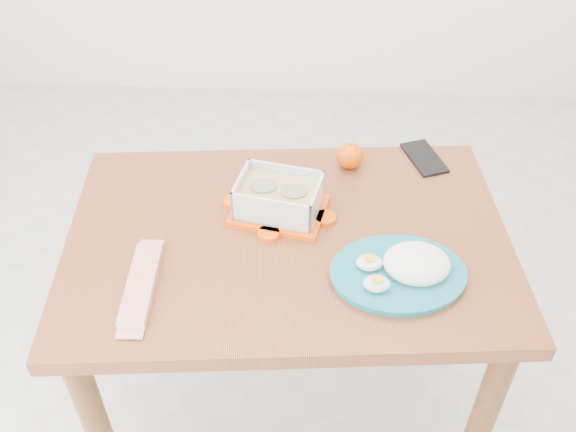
{
  "coord_description": "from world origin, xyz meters",
  "views": [
    {
      "loc": [
        0.1,
        -1.25,
        1.78
      ],
      "look_at": [
        0.05,
        -0.17,
        0.81
      ],
      "focal_mm": 40.0,
      "sensor_mm": 36.0,
      "label": 1
    }
  ],
  "objects_px": {
    "rice_plate": "(404,268)",
    "smartphone": "(424,158)",
    "dining_table": "(288,270)",
    "orange_fruit": "(350,156)",
    "food_container": "(279,198)"
  },
  "relations": [
    {
      "from": "food_container",
      "to": "orange_fruit",
      "type": "distance_m",
      "value": 0.26
    },
    {
      "from": "rice_plate",
      "to": "smartphone",
      "type": "height_order",
      "value": "rice_plate"
    },
    {
      "from": "dining_table",
      "to": "orange_fruit",
      "type": "relative_size",
      "value": 15.51
    },
    {
      "from": "orange_fruit",
      "to": "dining_table",
      "type": "bearing_deg",
      "value": -118.58
    },
    {
      "from": "orange_fruit",
      "to": "rice_plate",
      "type": "xyz_separation_m",
      "value": [
        0.11,
        -0.39,
        -0.01
      ]
    },
    {
      "from": "dining_table",
      "to": "orange_fruit",
      "type": "xyz_separation_m",
      "value": [
        0.15,
        0.27,
        0.15
      ]
    },
    {
      "from": "rice_plate",
      "to": "smartphone",
      "type": "xyz_separation_m",
      "value": [
        0.09,
        0.43,
        -0.02
      ]
    },
    {
      "from": "rice_plate",
      "to": "smartphone",
      "type": "distance_m",
      "value": 0.44
    },
    {
      "from": "food_container",
      "to": "smartphone",
      "type": "bearing_deg",
      "value": 44.01
    },
    {
      "from": "orange_fruit",
      "to": "smartphone",
      "type": "distance_m",
      "value": 0.21
    },
    {
      "from": "orange_fruit",
      "to": "smartphone",
      "type": "bearing_deg",
      "value": 11.64
    },
    {
      "from": "dining_table",
      "to": "smartphone",
      "type": "distance_m",
      "value": 0.49
    },
    {
      "from": "food_container",
      "to": "smartphone",
      "type": "distance_m",
      "value": 0.44
    },
    {
      "from": "orange_fruit",
      "to": "smartphone",
      "type": "relative_size",
      "value": 0.47
    },
    {
      "from": "orange_fruit",
      "to": "food_container",
      "type": "bearing_deg",
      "value": -132.35
    }
  ]
}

